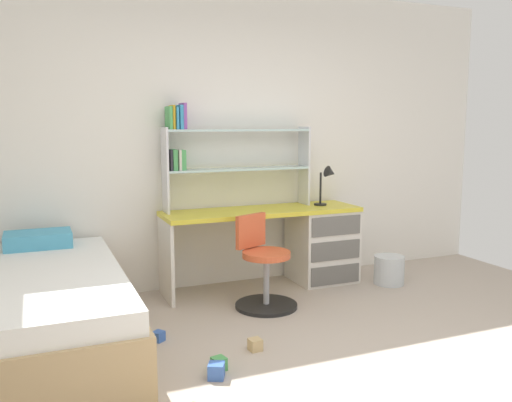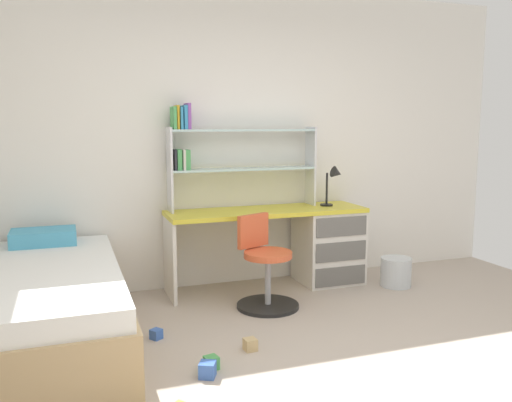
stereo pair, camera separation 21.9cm
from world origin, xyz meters
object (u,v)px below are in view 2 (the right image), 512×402
Objects in this scene: bookshelf_hutch at (225,150)px; toy_block_green_3 at (211,363)px; toy_block_natural_1 at (250,345)px; toy_block_blue_2 at (207,370)px; waste_bin at (396,272)px; swivel_chair at (265,272)px; bed_platform at (42,308)px; desk at (314,241)px; desk_lamp at (334,179)px; toy_block_blue_5 at (156,334)px.

toy_block_green_3 is (-0.57, -1.61, -1.24)m from bookshelf_hutch.
toy_block_natural_1 is 0.47m from toy_block_blue_2.
waste_bin is 3.53× the size of toy_block_natural_1.
toy_block_green_3 is (-0.32, -0.18, 0.00)m from toy_block_natural_1.
swivel_chair is 9.43× the size of toy_block_natural_1.
bed_platform is 1.26m from toy_block_blue_2.
bookshelf_hutch is 1.91m from toy_block_natural_1.
toy_block_green_3 is (1.00, -0.70, -0.24)m from bed_platform.
desk is 2.52m from bed_platform.
swivel_chair reaches higher than toy_block_blue_2.
desk_lamp reaches higher than desk.
bookshelf_hutch is at bearing 169.76° from desk.
swivel_chair reaches higher than bed_platform.
bookshelf_hutch is (-0.83, 0.15, 0.88)m from desk.
desk_lamp is (0.20, -0.02, 0.59)m from desk.
toy_block_green_3 is at bearing -126.74° from swivel_chair.
desk_lamp is 1.33× the size of waste_bin.
toy_block_natural_1 and toy_block_green_3 have the same top height.
bookshelf_hutch reaches higher than desk_lamp.
bed_platform is at bearing 144.77° from toy_block_green_3.
desk is 2.16m from toy_block_blue_2.
bed_platform is 1.43m from toy_block_natural_1.
toy_block_natural_1 reaches higher than toy_block_blue_5.
toy_block_blue_5 is at bearing -158.57° from swivel_chair.
toy_block_blue_5 is at bearing -128.78° from bookshelf_hutch.
toy_block_blue_2 is (-0.62, -1.71, -1.24)m from bookshelf_hutch.
desk is at bearing 27.79° from toy_block_blue_5.
waste_bin is (0.49, -0.34, -0.86)m from desk_lamp.
desk_lamp is 4.71× the size of toy_block_green_3.
desk is 1.71m from toy_block_natural_1.
bookshelf_hutch is at bearing 103.68° from swivel_chair.
desk_lamp is at bearing 28.01° from swivel_chair.
toy_block_blue_2 is (-1.65, -1.54, -0.95)m from desk_lamp.
swivel_chair is 1.38m from waste_bin.
toy_block_natural_1 is (-1.08, -1.28, -0.37)m from desk.
swivel_chair is 0.37× the size of bed_platform.
waste_bin is 2.39m from toy_block_blue_5.
desk_lamp is 2.35m from toy_block_green_3.
waste_bin is 3.03× the size of toy_block_blue_2.
bookshelf_hutch is 2.20m from toy_block_blue_2.
bed_platform reaches higher than toy_block_natural_1.
bookshelf_hutch is 17.06× the size of toy_block_natural_1.
waste_bin is at bearing 27.68° from toy_block_green_3.
desk_lamp is at bearing 24.63° from toy_block_blue_5.
bookshelf_hutch is at bearing 161.31° from waste_bin.
swivel_chair is 1.24m from toy_block_green_3.
bookshelf_hutch reaches higher than toy_block_blue_2.
toy_block_green_3 is (-1.40, -1.46, -0.37)m from desk.
desk_lamp is at bearing 145.06° from waste_bin.
swivel_chair is 1.35m from toy_block_blue_2.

